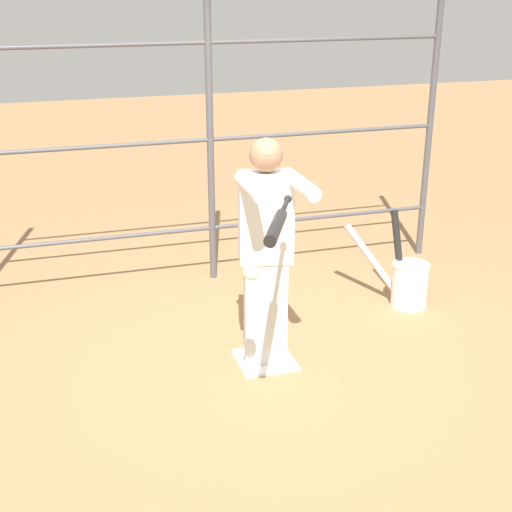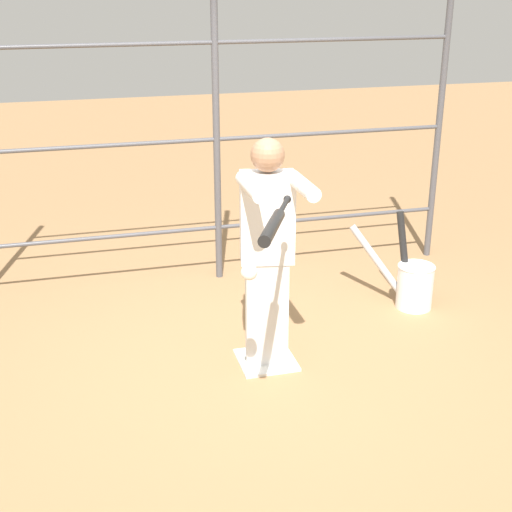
# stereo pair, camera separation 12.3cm
# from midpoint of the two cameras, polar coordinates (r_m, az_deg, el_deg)

# --- Properties ---
(ground_plane) EXTENTS (24.00, 24.00, 0.00)m
(ground_plane) POSITION_cam_midpoint_polar(r_m,az_deg,el_deg) (5.20, 0.05, -8.41)
(ground_plane) COLOR #9E754C
(home_plate) EXTENTS (0.40, 0.40, 0.02)m
(home_plate) POSITION_cam_midpoint_polar(r_m,az_deg,el_deg) (5.19, 0.05, -8.31)
(home_plate) COLOR white
(home_plate) RESTS_ON ground
(fence_backstop) EXTENTS (4.27, 0.06, 2.56)m
(fence_backstop) POSITION_cam_midpoint_polar(r_m,az_deg,el_deg) (6.19, -4.26, 9.27)
(fence_backstop) COLOR #4C4C51
(fence_backstop) RESTS_ON ground
(batter) EXTENTS (0.41, 0.60, 1.63)m
(batter) POSITION_cam_midpoint_polar(r_m,az_deg,el_deg) (4.80, 0.11, 0.63)
(batter) COLOR silver
(batter) RESTS_ON ground
(baseball_bat_swinging) EXTENTS (0.41, 0.81, 0.10)m
(baseball_bat_swinging) POSITION_cam_midpoint_polar(r_m,az_deg,el_deg) (3.77, 0.82, 2.65)
(baseball_bat_swinging) COLOR black
(softball_in_flight) EXTENTS (0.10, 0.10, 0.10)m
(softball_in_flight) POSITION_cam_midpoint_polar(r_m,az_deg,el_deg) (4.08, -1.23, -1.31)
(softball_in_flight) COLOR white
(bat_bucket) EXTENTS (0.62, 0.57, 0.79)m
(bat_bucket) POSITION_cam_midpoint_polar(r_m,az_deg,el_deg) (6.07, 11.37, -1.94)
(bat_bucket) COLOR white
(bat_bucket) RESTS_ON ground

